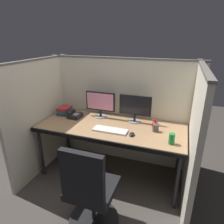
# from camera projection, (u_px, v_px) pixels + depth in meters

# --- Properties ---
(ground_plane) EXTENTS (8.00, 8.00, 0.00)m
(ground_plane) POSITION_uv_depth(u_px,v_px,m) (103.00, 187.00, 2.60)
(ground_plane) COLOR #423D38
(cubicle_partition_rear) EXTENTS (2.21, 0.06, 1.57)m
(cubicle_partition_rear) POSITION_uv_depth(u_px,v_px,m) (121.00, 111.00, 2.97)
(cubicle_partition_rear) COLOR beige
(cubicle_partition_rear) RESTS_ON ground
(cubicle_partition_left) EXTENTS (0.06, 1.41, 1.57)m
(cubicle_partition_left) POSITION_uv_depth(u_px,v_px,m) (42.00, 116.00, 2.81)
(cubicle_partition_left) COLOR beige
(cubicle_partition_left) RESTS_ON ground
(cubicle_partition_right) EXTENTS (0.06, 1.41, 1.57)m
(cubicle_partition_right) POSITION_uv_depth(u_px,v_px,m) (193.00, 139.00, 2.18)
(cubicle_partition_right) COLOR beige
(cubicle_partition_right) RESTS_ON ground
(desk) EXTENTS (1.90, 0.80, 0.74)m
(desk) POSITION_uv_depth(u_px,v_px,m) (110.00, 130.00, 2.61)
(desk) COLOR #997551
(desk) RESTS_ON ground
(office_chair) EXTENTS (0.52, 0.52, 0.97)m
(office_chair) POSITION_uv_depth(u_px,v_px,m) (91.00, 199.00, 1.93)
(office_chair) COLOR black
(office_chair) RESTS_ON ground
(monitor_left) EXTENTS (0.43, 0.17, 0.37)m
(monitor_left) POSITION_uv_depth(u_px,v_px,m) (100.00, 103.00, 2.82)
(monitor_left) COLOR gray
(monitor_left) RESTS_ON desk
(monitor_right) EXTENTS (0.43, 0.17, 0.37)m
(monitor_right) POSITION_uv_depth(u_px,v_px,m) (135.00, 107.00, 2.66)
(monitor_right) COLOR gray
(monitor_right) RESTS_ON desk
(keyboard_main) EXTENTS (0.43, 0.15, 0.02)m
(keyboard_main) POSITION_uv_depth(u_px,v_px,m) (110.00, 130.00, 2.47)
(keyboard_main) COLOR silver
(keyboard_main) RESTS_ON desk
(computer_mouse) EXTENTS (0.06, 0.10, 0.04)m
(computer_mouse) POSITION_uv_depth(u_px,v_px,m) (132.00, 134.00, 2.35)
(computer_mouse) COLOR black
(computer_mouse) RESTS_ON desk
(soda_can) EXTENTS (0.07, 0.07, 0.12)m
(soda_can) POSITION_uv_depth(u_px,v_px,m) (172.00, 139.00, 2.15)
(soda_can) COLOR #197233
(soda_can) RESTS_ON desk
(pen_cup) EXTENTS (0.08, 0.08, 0.17)m
(pen_cup) POSITION_uv_depth(u_px,v_px,m) (156.00, 128.00, 2.44)
(pen_cup) COLOR #4C4742
(pen_cup) RESTS_ON desk
(desk_phone) EXTENTS (0.17, 0.19, 0.09)m
(desk_phone) POSITION_uv_depth(u_px,v_px,m) (75.00, 115.00, 2.87)
(desk_phone) COLOR black
(desk_phone) RESTS_ON desk
(book_stack) EXTENTS (0.16, 0.22, 0.11)m
(book_stack) POSITION_uv_depth(u_px,v_px,m) (65.00, 110.00, 2.99)
(book_stack) COLOR #4C3366
(book_stack) RESTS_ON desk
(red_stapler) EXTENTS (0.04, 0.15, 0.06)m
(red_stapler) POSITION_uv_depth(u_px,v_px,m) (155.00, 123.00, 2.62)
(red_stapler) COLOR red
(red_stapler) RESTS_ON desk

